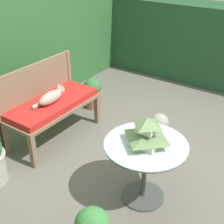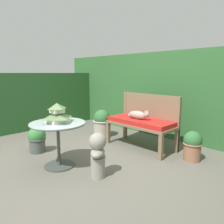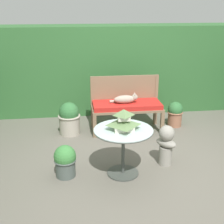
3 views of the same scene
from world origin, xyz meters
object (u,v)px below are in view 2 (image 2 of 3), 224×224
at_px(garden_bench, 141,123).
at_px(patio_table, 58,132).
at_px(garden_bust, 98,153).
at_px(pagoda_birdhouse, 57,114).
at_px(cat, 139,115).
at_px(potted_plant_bench_right, 102,123).
at_px(potted_plant_table_far, 193,145).
at_px(potted_plant_bench_left, 37,139).

distance_m(garden_bench, patio_table, 1.51).
relative_size(garden_bench, garden_bust, 2.10).
bearing_deg(garden_bust, pagoda_birdhouse, -112.97).
bearing_deg(pagoda_birdhouse, garden_bust, 15.98).
height_order(cat, potted_plant_bench_right, cat).
bearing_deg(patio_table, pagoda_birdhouse, 0.00).
relative_size(garden_bench, cat, 2.53).
relative_size(patio_table, potted_plant_bench_right, 1.35).
height_order(pagoda_birdhouse, potted_plant_table_far, pagoda_birdhouse).
height_order(patio_table, potted_plant_bench_left, patio_table).
height_order(garden_bench, potted_plant_bench_right, potted_plant_bench_right).
bearing_deg(potted_plant_bench_right, pagoda_birdhouse, -63.96).
xyz_separation_m(cat, garden_bust, (0.37, -1.27, -0.27)).
distance_m(garden_bench, garden_bust, 1.34).
bearing_deg(potted_plant_bench_right, garden_bench, 1.35).
relative_size(cat, pagoda_birdhouse, 1.43).
relative_size(patio_table, potted_plant_bench_left, 1.76).
xyz_separation_m(cat, pagoda_birdhouse, (-0.27, -1.45, 0.17)).
distance_m(potted_plant_bench_right, potted_plant_table_far, 1.94).
bearing_deg(potted_plant_bench_right, potted_plant_table_far, 3.68).
relative_size(garden_bust, potted_plant_table_far, 1.28).
distance_m(pagoda_birdhouse, potted_plant_bench_right, 1.69).
distance_m(garden_bust, potted_plant_table_far, 1.52).
bearing_deg(patio_table, cat, 79.34).
bearing_deg(garden_bench, potted_plant_table_far, 6.21).
bearing_deg(garden_bench, pagoda_birdhouse, -101.54).
xyz_separation_m(garden_bench, patio_table, (-0.30, -1.48, 0.07)).
bearing_deg(garden_bust, potted_plant_table_far, 118.15).
xyz_separation_m(cat, potted_plant_bench_right, (-0.98, 0.00, -0.31)).
bearing_deg(pagoda_birdhouse, cat, 79.34).
distance_m(pagoda_birdhouse, garden_bust, 0.80).
bearing_deg(garden_bust, cat, 157.19).
relative_size(potted_plant_bench_left, potted_plant_bench_right, 0.77).
height_order(garden_bust, potted_plant_table_far, garden_bust).
bearing_deg(cat, pagoda_birdhouse, -102.65).
distance_m(patio_table, potted_plant_bench_left, 0.81).
height_order(potted_plant_bench_right, potted_plant_table_far, potted_plant_bench_right).
xyz_separation_m(garden_bench, potted_plant_bench_right, (-1.01, -0.02, -0.16)).
bearing_deg(potted_plant_bench_right, potted_plant_bench_left, -92.13).
relative_size(patio_table, pagoda_birdhouse, 2.26).
relative_size(cat, potted_plant_table_far, 1.06).
xyz_separation_m(cat, patio_table, (-0.27, -1.45, -0.09)).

